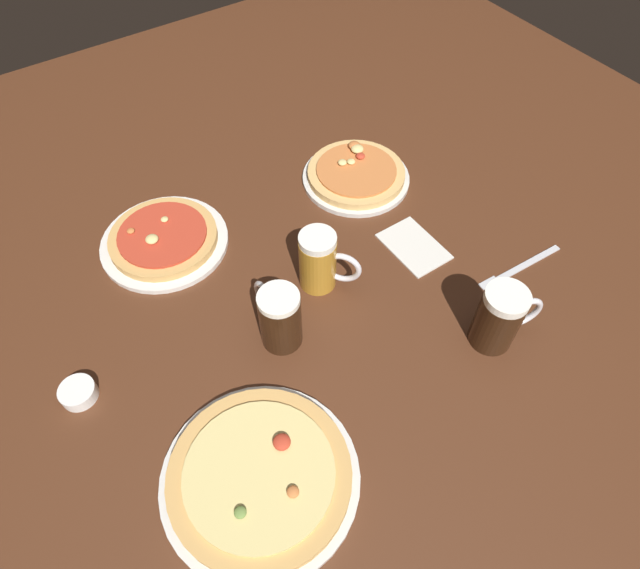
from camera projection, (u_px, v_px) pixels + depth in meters
ground_plane at (320, 295)px, 1.15m from camera, size 2.40×2.40×0.03m
pizza_plate_near at (260, 476)px, 0.88m from camera, size 0.33×0.33×0.05m
pizza_plate_far at (164, 239)px, 1.20m from camera, size 0.28×0.28×0.05m
pizza_plate_side at (356, 174)px, 1.33m from camera, size 0.26×0.26×0.05m
beer_mug_dark at (320, 261)px, 1.09m from camera, size 0.10×0.11×0.14m
beer_mug_amber at (500, 317)px, 1.01m from camera, size 0.13×0.08×0.14m
beer_mug_pale at (279, 317)px, 1.01m from camera, size 0.08×0.13×0.14m
ramekin_sauce at (78, 393)px, 0.98m from camera, size 0.07×0.07×0.03m
napkin_folded at (414, 246)px, 1.20m from camera, size 0.10×0.15×0.01m
fork_left at (519, 268)px, 1.17m from camera, size 0.22×0.03×0.01m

